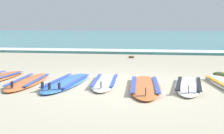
{
  "coord_description": "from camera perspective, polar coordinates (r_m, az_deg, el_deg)",
  "views": [
    {
      "loc": [
        0.77,
        -5.62,
        1.12
      ],
      "look_at": [
        -0.28,
        0.83,
        0.25
      ],
      "focal_mm": 48.98,
      "sensor_mm": 36.0,
      "label": 1
    }
  ],
  "objects": [
    {
      "name": "seaweed_clump_mid_sand",
      "position": [
        7.31,
        19.41,
        -1.27
      ],
      "size": [
        0.29,
        0.23,
        0.1
      ],
      "primitive_type": "ellipsoid",
      "color": "#384723",
      "rests_on": "ground"
    },
    {
      "name": "surfboard_2",
      "position": [
        6.04,
        -8.41,
        -2.83
      ],
      "size": [
        0.64,
        2.23,
        0.18
      ],
      "color": "#3875CC",
      "rests_on": "ground"
    },
    {
      "name": "surfboard_1",
      "position": [
        6.29,
        -15.31,
        -2.6
      ],
      "size": [
        0.67,
        2.08,
        0.18
      ],
      "color": "orange",
      "rests_on": "ground"
    },
    {
      "name": "surfboard_4",
      "position": [
        5.63,
        6.12,
        -3.55
      ],
      "size": [
        0.73,
        2.33,
        0.18
      ],
      "color": "orange",
      "rests_on": "ground"
    },
    {
      "name": "surfboard_3",
      "position": [
        6.02,
        -1.28,
        -2.79
      ],
      "size": [
        0.67,
        2.01,
        0.18
      ],
      "color": "white",
      "rests_on": "ground"
    },
    {
      "name": "seaweed_clump_near_shoreline",
      "position": [
        10.93,
        3.66,
        1.9
      ],
      "size": [
        0.23,
        0.18,
        0.08
      ],
      "primitive_type": "ellipsoid",
      "color": "#4C4228",
      "rests_on": "ground"
    },
    {
      "name": "sea",
      "position": [
        42.26,
        8.26,
        6.06
      ],
      "size": [
        80.0,
        60.0,
        0.1
      ],
      "primitive_type": "cube",
      "color": "teal",
      "rests_on": "ground"
    },
    {
      "name": "surfboard_5",
      "position": [
        5.84,
        14.15,
        -3.34
      ],
      "size": [
        0.69,
        2.06,
        0.18
      ],
      "color": "white",
      "rests_on": "ground"
    },
    {
      "name": "ground_plane",
      "position": [
        5.78,
        1.47,
        -3.58
      ],
      "size": [
        80.0,
        80.0,
        0.0
      ],
      "primitive_type": "plane",
      "color": "#B7AD93"
    },
    {
      "name": "wave_foam_strip",
      "position": [
        12.98,
        5.85,
        2.84
      ],
      "size": [
        80.0,
        1.35,
        0.11
      ],
      "primitive_type": "cube",
      "color": "white",
      "rests_on": "ground"
    }
  ]
}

